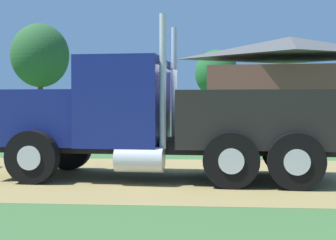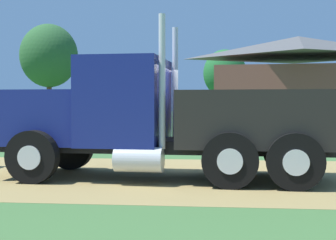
{
  "view_description": "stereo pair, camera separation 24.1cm",
  "coord_description": "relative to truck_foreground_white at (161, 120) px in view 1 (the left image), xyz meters",
  "views": [
    {
      "loc": [
        0.18,
        -11.51,
        1.68
      ],
      "look_at": [
        -0.74,
        -0.59,
        1.32
      ],
      "focal_mm": 53.15,
      "sensor_mm": 36.0,
      "label": 1
    },
    {
      "loc": [
        0.42,
        -11.48,
        1.68
      ],
      "look_at": [
        -0.74,
        -0.59,
        1.32
      ],
      "focal_mm": 53.15,
      "sensor_mm": 36.0,
      "label": 2
    }
  ],
  "objects": [
    {
      "name": "shed_building",
      "position": [
        6.42,
        22.63,
        1.65
      ],
      "size": [
        11.59,
        8.36,
        6.16
      ],
      "color": "brown",
      "rests_on": "ground_plane"
    },
    {
      "name": "dirt_track",
      "position": [
        0.9,
        0.41,
        -1.32
      ],
      "size": [
        120.0,
        6.87,
        0.01
      ],
      "primitive_type": "cube",
      "color": "#96804B",
      "rests_on": "ground_plane"
    },
    {
      "name": "truck_foreground_white",
      "position": [
        0.0,
        0.0,
        0.0
      ],
      "size": [
        7.67,
        3.01,
        3.53
      ],
      "color": "black",
      "rests_on": "ground_plane"
    },
    {
      "name": "ground_plane",
      "position": [
        0.9,
        0.41,
        -1.32
      ],
      "size": [
        200.0,
        200.0,
        0.0
      ],
      "primitive_type": "plane",
      "color": "#3E6835"
    },
    {
      "name": "tree_mid",
      "position": [
        1.68,
        33.2,
        3.05
      ],
      "size": [
        3.8,
        3.8,
        6.5
      ],
      "color": "#513823",
      "rests_on": "ground_plane"
    },
    {
      "name": "tree_left",
      "position": [
        -13.72,
        31.39,
        4.58
      ],
      "size": [
        5.05,
        5.05,
        8.7
      ],
      "color": "#513823",
      "rests_on": "ground_plane"
    }
  ]
}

